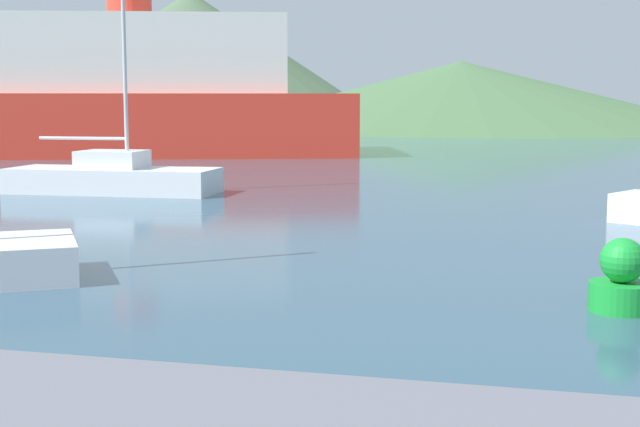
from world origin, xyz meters
The scene contains 5 objects.
sailboat_outer centered at (-6.93, 27.89, 0.51)m, with size 6.60×2.97×8.83m.
ferry_distant centered at (-11.82, 47.56, 3.09)m, with size 24.09×12.12×8.62m.
buoy_marker centered at (4.46, 13.29, 0.41)m, with size 0.87×0.87×1.00m.
hill_west centered at (-19.92, 100.87, 7.37)m, with size 45.21×45.21×14.75m.
hill_central centered at (9.47, 94.63, 3.38)m, with size 53.38×53.38×6.76m.
Camera 1 is at (1.20, 1.29, 2.83)m, focal length 50.00 mm.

